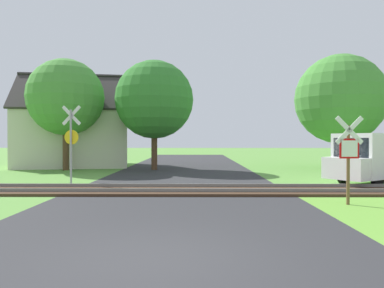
# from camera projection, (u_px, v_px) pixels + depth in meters

# --- Properties ---
(ground_plane) EXTENTS (160.00, 160.00, 0.00)m
(ground_plane) POSITION_uv_depth(u_px,v_px,m) (157.00, 262.00, 6.08)
(ground_plane) COLOR #5B933D
(road_asphalt) EXTENTS (8.32, 80.00, 0.01)m
(road_asphalt) POSITION_uv_depth(u_px,v_px,m) (166.00, 231.00, 8.08)
(road_asphalt) COLOR #2D2D30
(road_asphalt) RESTS_ON ground
(rail_track) EXTENTS (60.00, 2.60, 0.22)m
(rail_track) POSITION_uv_depth(u_px,v_px,m) (179.00, 190.00, 14.18)
(rail_track) COLOR #422D1E
(rail_track) RESTS_ON ground
(stop_sign_near) EXTENTS (0.88, 0.16, 2.70)m
(stop_sign_near) POSITION_uv_depth(u_px,v_px,m) (349.00, 153.00, 11.32)
(stop_sign_near) COLOR brown
(stop_sign_near) RESTS_ON ground
(crossing_sign_far) EXTENTS (0.87, 0.18, 3.47)m
(crossing_sign_far) POSITION_uv_depth(u_px,v_px,m) (71.00, 139.00, 16.29)
(crossing_sign_far) COLOR #9E9EA5
(crossing_sign_far) RESTS_ON ground
(house) EXTENTS (8.94, 7.70, 6.84)m
(house) POSITION_uv_depth(u_px,v_px,m) (75.00, 136.00, 27.66)
(house) COLOR beige
(house) RESTS_ON ground
(tree_left) EXTENTS (4.90, 4.90, 7.15)m
(tree_left) POSITION_uv_depth(u_px,v_px,m) (66.00, 97.00, 24.00)
(tree_left) COLOR #513823
(tree_left) RESTS_ON ground
(tree_center) EXTENTS (5.11, 5.11, 7.14)m
(tree_center) POSITION_uv_depth(u_px,v_px,m) (154.00, 100.00, 24.41)
(tree_center) COLOR #513823
(tree_center) RESTS_ON ground
(tree_far) EXTENTS (6.05, 6.05, 7.75)m
(tree_far) POSITION_uv_depth(u_px,v_px,m) (340.00, 99.00, 25.42)
(tree_far) COLOR #513823
(tree_far) RESTS_ON ground
(mail_truck) EXTENTS (5.09, 4.29, 2.24)m
(mail_truck) POSITION_uv_depth(u_px,v_px,m) (376.00, 156.00, 16.57)
(mail_truck) COLOR white
(mail_truck) RESTS_ON ground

